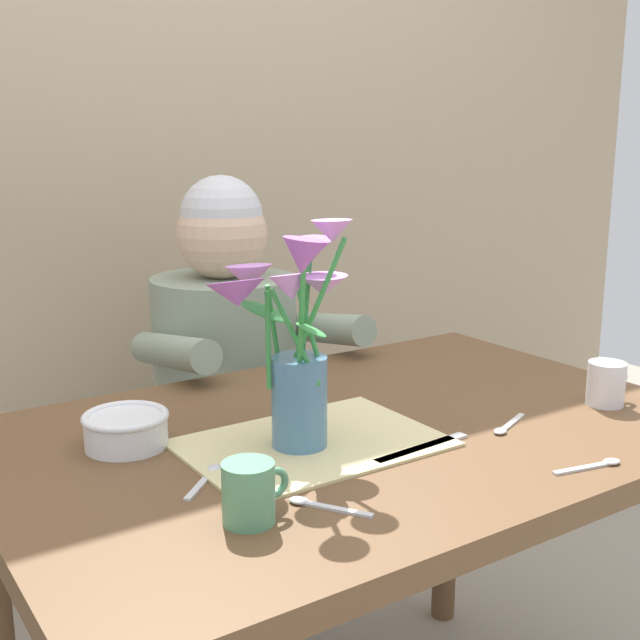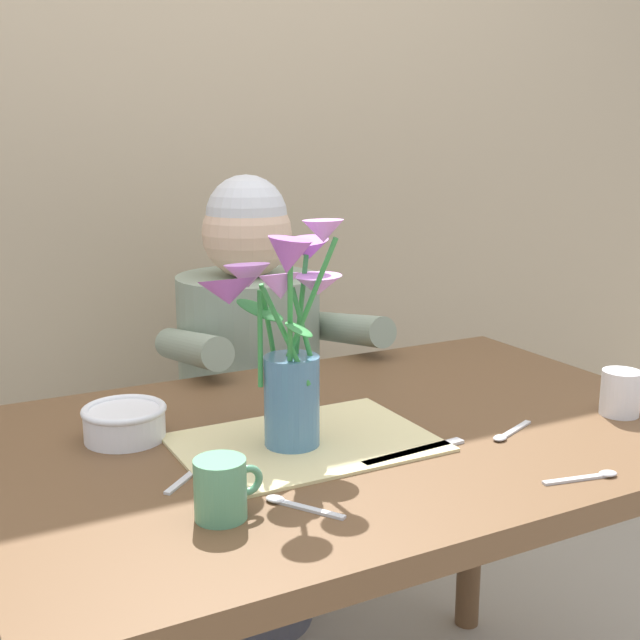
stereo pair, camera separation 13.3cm
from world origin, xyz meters
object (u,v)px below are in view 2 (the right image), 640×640
object	(u,v)px
dinner_knife	(414,452)
coffee_cup	(621,393)
flower_vase	(284,332)
tea_cup	(222,489)
seated_person	(251,412)
ceramic_bowl	(125,421)

from	to	relation	value
dinner_knife	coffee_cup	world-z (taller)	coffee_cup
flower_vase	tea_cup	distance (m)	0.29
seated_person	coffee_cup	xyz separation A→B (m)	(0.38, -0.78, 0.22)
seated_person	coffee_cup	distance (m)	0.89
seated_person	coffee_cup	bearing A→B (deg)	-65.24
seated_person	dinner_knife	world-z (taller)	seated_person
dinner_knife	coffee_cup	xyz separation A→B (m)	(0.42, -0.02, 0.04)
coffee_cup	dinner_knife	bearing A→B (deg)	177.24
flower_vase	tea_cup	xyz separation A→B (m)	(-0.18, -0.18, -0.15)
seated_person	tea_cup	size ratio (longest dim) A/B	12.20
flower_vase	dinner_knife	distance (m)	0.27
flower_vase	ceramic_bowl	size ratio (longest dim) A/B	2.65
seated_person	tea_cup	distance (m)	0.93
tea_cup	flower_vase	bearing A→B (deg)	45.90
seated_person	flower_vase	xyz separation A→B (m)	(-0.21, -0.64, 0.36)
dinner_knife	tea_cup	distance (m)	0.35
seated_person	tea_cup	world-z (taller)	seated_person
tea_cup	coffee_cup	bearing A→B (deg)	3.05
coffee_cup	tea_cup	bearing A→B (deg)	-176.95
seated_person	flower_vase	distance (m)	0.77
ceramic_bowl	coffee_cup	bearing A→B (deg)	-19.92
ceramic_bowl	coffee_cup	distance (m)	0.85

